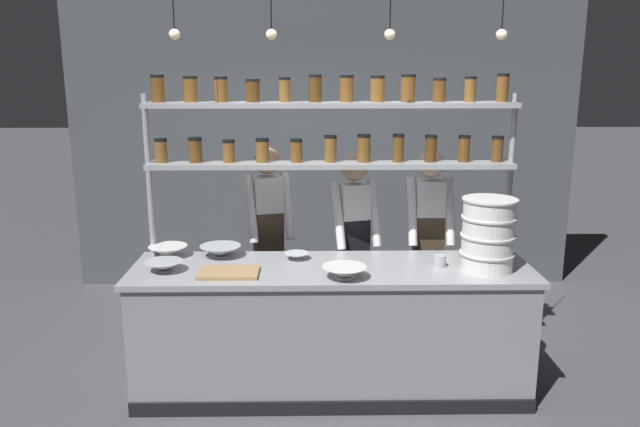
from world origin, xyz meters
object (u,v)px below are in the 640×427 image
prep_bowl_center_front (344,272)px  prep_bowl_near_right (297,256)px  container_stack (488,234)px  prep_bowl_far_left (221,251)px  chef_right (428,239)px  chef_center (354,242)px  cutting_board (229,273)px  prep_bowl_near_left (164,266)px  chef_left (269,235)px  serving_cup_front (439,261)px  prep_bowl_center_back (168,251)px  spice_shelf_unit (329,137)px

prep_bowl_center_front → prep_bowl_near_right: prep_bowl_center_front is taller
container_stack → prep_bowl_far_left: container_stack is taller
chef_right → prep_bowl_center_front: bearing=-130.2°
chef_center → prep_bowl_center_front: chef_center is taller
cutting_board → prep_bowl_near_left: prep_bowl_near_left is taller
cutting_board → chef_left: bearing=76.4°
chef_center → prep_bowl_near_left: (-1.33, -0.68, 0.03)m
prep_bowl_near_left → serving_cup_front: 1.89m
prep_bowl_center_front → prep_bowl_far_left: size_ratio=0.98×
chef_right → container_stack: 0.77m
prep_bowl_center_back → spice_shelf_unit: bearing=3.2°
cutting_board → serving_cup_front: bearing=5.8°
cutting_board → prep_bowl_far_left: (-0.11, 0.40, 0.03)m
chef_center → chef_right: (0.59, 0.01, 0.02)m
prep_bowl_center_back → chef_left: bearing=33.0°
cutting_board → prep_bowl_center_back: (-0.49, 0.42, 0.03)m
spice_shelf_unit → cutting_board: (-0.68, -0.48, -0.85)m
chef_center → prep_bowl_far_left: bearing=-175.7°
spice_shelf_unit → prep_bowl_near_left: size_ratio=10.33×
chef_left → prep_bowl_far_left: bearing=-140.2°
serving_cup_front → container_stack: bearing=-13.0°
spice_shelf_unit → prep_bowl_center_back: (-1.18, -0.07, -0.82)m
prep_bowl_far_left → spice_shelf_unit: bearing=5.8°
chef_center → cutting_board: 1.17m
prep_bowl_near_right → prep_bowl_far_left: (-0.56, 0.07, 0.02)m
prep_bowl_near_left → serving_cup_front: serving_cup_front is taller
prep_bowl_near_right → prep_bowl_far_left: size_ratio=0.58×
container_stack → prep_bowl_center_front: (-0.98, -0.17, -0.21)m
cutting_board → prep_bowl_near_right: prep_bowl_near_right is taller
spice_shelf_unit → container_stack: 1.29m
prep_bowl_far_left → prep_bowl_center_back: bearing=177.8°
container_stack → serving_cup_front: (-0.31, 0.07, -0.21)m
chef_right → serving_cup_front: chef_right is taller
container_stack → prep_bowl_center_back: 2.28m
chef_right → prep_bowl_center_front: chef_right is taller
spice_shelf_unit → prep_bowl_near_right: spice_shelf_unit is taller
prep_bowl_near_right → chef_left: bearing=113.5°
prep_bowl_near_right → chef_center: bearing=44.0°
chef_center → prep_bowl_near_left: 1.50m
container_stack → cutting_board: bearing=-177.5°
chef_left → prep_bowl_near_left: 1.04m
container_stack → cutting_board: 1.77m
chef_left → prep_bowl_near_left: bearing=-145.4°
prep_bowl_center_back → prep_bowl_center_front: bearing=-21.9°
prep_bowl_near_left → prep_bowl_far_left: prep_bowl_far_left is taller
cutting_board → prep_bowl_near_left: (-0.45, 0.07, 0.02)m
chef_center → prep_bowl_near_left: size_ratio=6.29×
prep_bowl_center_front → prep_bowl_near_left: bearing=172.3°
cutting_board → prep_bowl_center_back: bearing=139.6°
container_stack → prep_bowl_center_front: container_stack is taller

